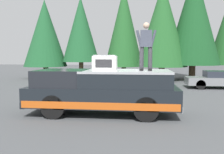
# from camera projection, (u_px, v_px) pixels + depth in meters

# --- Properties ---
(ground_plane) EXTENTS (90.00, 90.00, 0.00)m
(ground_plane) POSITION_uv_depth(u_px,v_px,m) (123.00, 112.00, 9.44)
(ground_plane) COLOR #4C4F51
(pickup_truck) EXTENTS (2.01, 5.54, 1.65)m
(pickup_truck) POSITION_uv_depth(u_px,v_px,m) (103.00, 91.00, 9.00)
(pickup_truck) COLOR black
(pickup_truck) RESTS_ON ground
(compressor_unit) EXTENTS (0.65, 0.84, 0.56)m
(compressor_unit) POSITION_uv_depth(u_px,v_px,m) (105.00, 63.00, 8.74)
(compressor_unit) COLOR white
(compressor_unit) RESTS_ON pickup_truck
(person_on_truck_bed) EXTENTS (0.29, 0.72, 1.69)m
(person_on_truck_bed) POSITION_uv_depth(u_px,v_px,m) (146.00, 45.00, 8.48)
(person_on_truck_bed) COLOR #333338
(person_on_truck_bed) RESTS_ON pickup_truck
(parked_car_grey) EXTENTS (1.64, 4.10, 1.16)m
(parked_car_grey) POSITION_uv_depth(u_px,v_px,m) (218.00, 80.00, 16.06)
(parked_car_grey) COLOR gray
(parked_car_grey) RESTS_ON ground
(conifer_left) EXTENTS (4.68, 4.68, 9.68)m
(conifer_left) POSITION_uv_depth(u_px,v_px,m) (194.00, 17.00, 21.11)
(conifer_left) COLOR #4C3826
(conifer_left) RESTS_ON ground
(conifer_center_left) EXTENTS (4.42, 4.42, 8.52)m
(conifer_center_left) POSITION_uv_depth(u_px,v_px,m) (162.00, 25.00, 21.02)
(conifer_center_left) COLOR #4C3826
(conifer_center_left) RESTS_ON ground
(conifer_center_right) EXTENTS (3.76, 3.76, 8.86)m
(conifer_center_right) POSITION_uv_depth(u_px,v_px,m) (124.00, 27.00, 23.58)
(conifer_center_right) COLOR #4C3826
(conifer_center_right) RESTS_ON ground
(conifer_right) EXTENTS (3.43, 3.43, 7.60)m
(conifer_right) POSITION_uv_depth(u_px,v_px,m) (81.00, 30.00, 22.49)
(conifer_right) COLOR #4C3826
(conifer_right) RESTS_ON ground
(conifer_far_right) EXTENTS (4.09, 4.09, 7.42)m
(conifer_far_right) POSITION_uv_depth(u_px,v_px,m) (45.00, 33.00, 22.95)
(conifer_far_right) COLOR #4C3826
(conifer_far_right) RESTS_ON ground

